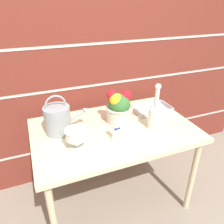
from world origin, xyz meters
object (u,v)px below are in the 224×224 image
at_px(watering_can, 58,119).
at_px(glass_decanter, 155,114).
at_px(crystal_pedestal_bowl, 76,136).
at_px(flower_planter, 119,107).
at_px(figurine_vase, 116,132).
at_px(wire_tray, 152,110).

xyz_separation_m(watering_can, glass_decanter, (0.68, -0.20, 0.01)).
xyz_separation_m(crystal_pedestal_bowl, flower_planter, (0.39, 0.21, 0.03)).
bearing_deg(watering_can, figurine_vase, -36.00).
height_order(flower_planter, figurine_vase, flower_planter).
relative_size(watering_can, figurine_vase, 2.02).
relative_size(glass_decanter, figurine_vase, 2.15).
distance_m(watering_can, flower_planter, 0.47).
bearing_deg(crystal_pedestal_bowl, glass_decanter, 2.34).
distance_m(figurine_vase, wire_tray, 0.55).
bearing_deg(flower_planter, wire_tray, 9.98).
xyz_separation_m(glass_decanter, figurine_vase, (-0.33, -0.05, -0.05)).
height_order(crystal_pedestal_bowl, glass_decanter, glass_decanter).
xyz_separation_m(crystal_pedestal_bowl, glass_decanter, (0.60, 0.02, 0.03)).
relative_size(flower_planter, figurine_vase, 1.61).
bearing_deg(crystal_pedestal_bowl, figurine_vase, -4.84).
relative_size(flower_planter, glass_decanter, 0.75).
xyz_separation_m(flower_planter, figurine_vase, (-0.12, -0.23, -0.06)).
relative_size(watering_can, glass_decanter, 0.94).
distance_m(watering_can, wire_tray, 0.82).
distance_m(crystal_pedestal_bowl, wire_tray, 0.79).
bearing_deg(flower_planter, figurine_vase, -117.74).
xyz_separation_m(watering_can, flower_planter, (0.47, -0.02, 0.02)).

